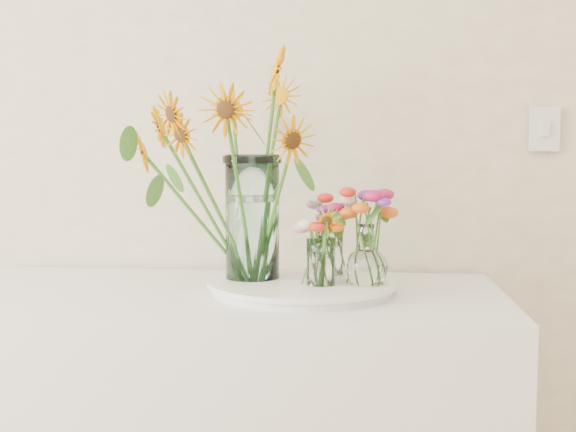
# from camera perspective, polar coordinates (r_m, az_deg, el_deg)

# --- Properties ---
(tray) EXTENTS (0.43, 0.43, 0.02)m
(tray) POSITION_cam_1_polar(r_m,az_deg,el_deg) (1.75, 1.10, -5.65)
(tray) COLOR white
(tray) RESTS_ON counter
(mason_jar) EXTENTS (0.17, 0.17, 0.31)m
(mason_jar) POSITION_cam_1_polar(r_m,az_deg,el_deg) (1.76, -2.83, -0.13)
(mason_jar) COLOR #C4F7F4
(mason_jar) RESTS_ON tray
(sunflower_bouquet) EXTENTS (1.04, 1.04, 0.56)m
(sunflower_bouquet) POSITION_cam_1_polar(r_m,az_deg,el_deg) (1.75, -2.85, 3.96)
(sunflower_bouquet) COLOR orange
(sunflower_bouquet) RESTS_ON tray
(small_vase_a) EXTENTS (0.08, 0.08, 0.11)m
(small_vase_a) POSITION_cam_1_polar(r_m,az_deg,el_deg) (1.68, 2.60, -3.70)
(small_vase_a) COLOR white
(small_vase_a) RESTS_ON tray
(wildflower_posy_a) EXTENTS (0.20, 0.20, 0.20)m
(wildflower_posy_a) POSITION_cam_1_polar(r_m,az_deg,el_deg) (1.67, 2.60, -2.18)
(wildflower_posy_a) COLOR orange
(wildflower_posy_a) RESTS_ON tray
(small_vase_b) EXTENTS (0.13, 0.13, 0.15)m
(small_vase_b) POSITION_cam_1_polar(r_m,az_deg,el_deg) (1.69, 6.22, -3.10)
(small_vase_b) COLOR white
(small_vase_b) RESTS_ON tray
(wildflower_posy_b) EXTENTS (0.19, 0.19, 0.24)m
(wildflower_posy_b) POSITION_cam_1_polar(r_m,az_deg,el_deg) (1.69, 6.23, -1.59)
(wildflower_posy_b) COLOR orange
(wildflower_posy_b) RESTS_ON tray
(small_vase_c) EXTENTS (0.09, 0.09, 0.12)m
(small_vase_c) POSITION_cam_1_polar(r_m,az_deg,el_deg) (1.83, 3.27, -2.85)
(small_vase_c) COLOR white
(small_vase_c) RESTS_ON tray
(wildflower_posy_c) EXTENTS (0.18, 0.18, 0.21)m
(wildflower_posy_c) POSITION_cam_1_polar(r_m,az_deg,el_deg) (1.82, 3.27, -1.45)
(wildflower_posy_c) COLOR orange
(wildflower_posy_c) RESTS_ON tray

